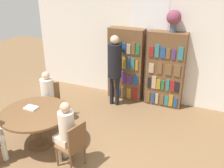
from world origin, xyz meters
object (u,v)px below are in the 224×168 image
object	(u,v)px
flower_vase	(174,19)
chair_far_side	(73,144)
bookshelf_right	(165,70)
reading_table	(36,117)
librarian_standing	(115,63)
seated_reader_right	(65,130)
bookshelf_left	(126,64)
chair_left_side	(50,100)
seated_reader_left	(47,95)

from	to	relation	value
flower_vase	chair_far_side	size ratio (longest dim) A/B	0.56
bookshelf_right	reading_table	distance (m)	3.24
librarian_standing	seated_reader_right	bearing A→B (deg)	-88.07
bookshelf_left	flower_vase	bearing A→B (deg)	0.25
bookshelf_left	librarian_standing	xyz separation A→B (m)	(-0.11, -0.50, 0.18)
chair_far_side	seated_reader_right	distance (m)	0.27
reading_table	chair_left_side	distance (m)	1.00
bookshelf_left	librarian_standing	size ratio (longest dim) A/B	1.04
bookshelf_left	chair_left_side	distance (m)	2.13
chair_left_side	seated_reader_left	size ratio (longest dim) A/B	0.72
reading_table	chair_far_side	bearing A→B (deg)	-15.13
seated_reader_left	seated_reader_right	world-z (taller)	seated_reader_right
reading_table	seated_reader_right	bearing A→B (deg)	-15.13
chair_left_side	seated_reader_right	bearing A→B (deg)	114.10
bookshelf_right	chair_far_side	bearing A→B (deg)	-106.75
seated_reader_left	seated_reader_right	distance (m)	1.44
chair_far_side	seated_reader_left	world-z (taller)	seated_reader_left
reading_table	seated_reader_left	size ratio (longest dim) A/B	1.07
bookshelf_right	chair_far_side	world-z (taller)	bookshelf_right
chair_left_side	chair_far_side	xyz separation A→B (m)	(1.31, -1.18, 0.00)
bookshelf_left	reading_table	world-z (taller)	bookshelf_left
reading_table	librarian_standing	size ratio (longest dim) A/B	0.73
flower_vase	chair_left_side	distance (m)	3.31
bookshelf_right	bookshelf_left	bearing A→B (deg)	-179.99
flower_vase	chair_left_side	xyz separation A→B (m)	(-2.27, -1.73, -1.68)
bookshelf_right	seated_reader_left	distance (m)	2.85
seated_reader_left	seated_reader_right	size ratio (longest dim) A/B	1.00
seated_reader_right	seated_reader_left	bearing A→B (deg)	63.00
bookshelf_right	librarian_standing	world-z (taller)	bookshelf_right
chair_far_side	reading_table	bearing A→B (deg)	90.00
reading_table	chair_far_side	xyz separation A→B (m)	(0.96, -0.26, -0.15)
bookshelf_left	reading_table	xyz separation A→B (m)	(-0.81, -2.65, -0.29)
chair_left_side	seated_reader_left	xyz separation A→B (m)	(0.06, -0.17, 0.20)
seated_reader_right	bookshelf_left	bearing A→B (deg)	14.55
flower_vase	chair_left_side	world-z (taller)	flower_vase
bookshelf_left	seated_reader_right	bearing A→B (deg)	-90.58
bookshelf_right	seated_reader_left	size ratio (longest dim) A/B	1.53
flower_vase	seated_reader_left	world-z (taller)	flower_vase
bookshelf_right	reading_table	xyz separation A→B (m)	(-1.83, -2.65, -0.29)
librarian_standing	chair_far_side	bearing A→B (deg)	-84.02
flower_vase	chair_far_side	xyz separation A→B (m)	(-0.96, -2.91, -1.68)
bookshelf_left	seated_reader_right	xyz separation A→B (m)	(-0.03, -2.86, -0.23)
chair_left_side	bookshelf_left	bearing A→B (deg)	-144.86
seated_reader_right	bookshelf_right	bearing A→B (deg)	-4.99
bookshelf_right	librarian_standing	bearing A→B (deg)	-156.03
chair_far_side	librarian_standing	distance (m)	2.50
bookshelf_right	seated_reader_left	world-z (taller)	bookshelf_right
flower_vase	seated_reader_right	world-z (taller)	flower_vase
flower_vase	seated_reader_left	bearing A→B (deg)	-139.29
bookshelf_left	flower_vase	distance (m)	1.66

